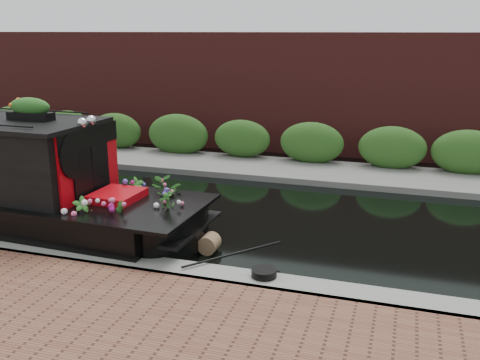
% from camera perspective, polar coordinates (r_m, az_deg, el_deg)
% --- Properties ---
extents(ground, '(80.00, 80.00, 0.00)m').
position_cam_1_polar(ground, '(12.54, -6.64, -3.32)').
color(ground, black).
rests_on(ground, ground).
extents(near_bank_coping, '(40.00, 0.60, 0.50)m').
position_cam_1_polar(near_bank_coping, '(9.84, -14.58, -9.21)').
color(near_bank_coping, gray).
rests_on(near_bank_coping, ground).
extents(far_bank_path, '(40.00, 2.40, 0.34)m').
position_cam_1_polar(far_bank_path, '(16.29, -0.62, 1.26)').
color(far_bank_path, slate).
rests_on(far_bank_path, ground).
extents(far_hedge, '(40.00, 1.10, 2.80)m').
position_cam_1_polar(far_hedge, '(17.12, 0.33, 1.97)').
color(far_hedge, '#29551C').
rests_on(far_hedge, ground).
extents(far_brick_wall, '(40.00, 1.00, 8.00)m').
position_cam_1_polar(far_brick_wall, '(19.08, 2.21, 3.40)').
color(far_brick_wall, '#561F1D').
rests_on(far_brick_wall, ground).
extents(rope_fender, '(0.36, 0.36, 0.36)m').
position_cam_1_polar(rope_fender, '(10.16, -3.29, -6.78)').
color(rope_fender, brown).
rests_on(rope_fender, ground).
extents(coiled_mooring_rope, '(0.41, 0.41, 0.12)m').
position_cam_1_polar(coiled_mooring_rope, '(8.70, 2.58, -9.86)').
color(coiled_mooring_rope, black).
rests_on(coiled_mooring_rope, near_bank_coping).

